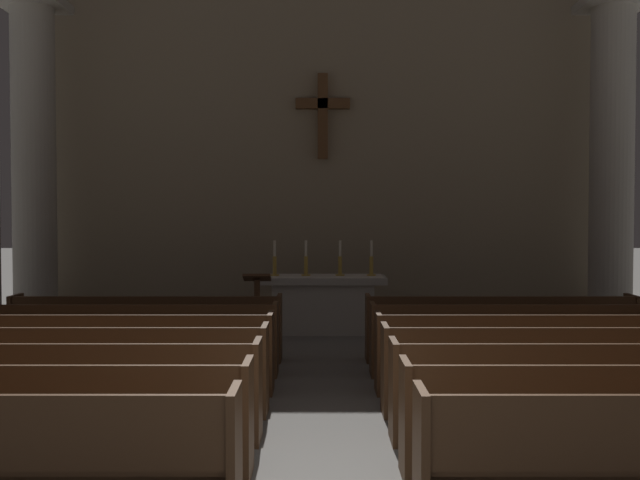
{
  "coord_description": "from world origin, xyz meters",
  "views": [
    {
      "loc": [
        -0.05,
        -5.31,
        2.15
      ],
      "look_at": [
        0.0,
        7.32,
        1.68
      ],
      "focal_mm": 44.23,
      "sensor_mm": 36.0,
      "label": 1
    }
  ],
  "objects_px": {
    "altar": "(320,303)",
    "pew_left_row_3": "(50,391)",
    "pew_left_row_7": "(144,328)",
    "pew_right_row_6": "(514,339)",
    "pew_right_row_4": "(561,369)",
    "column_left_fourth": "(30,169)",
    "pew_left_row_6": "(127,339)",
    "candlestick_outer_right": "(368,265)",
    "pew_left_row_2": "(9,419)",
    "candlestick_outer_left": "(271,265)",
    "lectern": "(254,310)",
    "pew_right_row_3": "(594,391)",
    "candlestick_inner_left": "(303,265)",
    "pew_left_row_5": "(107,353)",
    "pew_right_row_2": "(637,419)",
    "pew_right_row_7": "(497,328)",
    "candlestick_inner_right": "(337,265)",
    "pew_left_row_4": "(82,370)",
    "pew_right_row_5": "(535,353)",
    "column_right_fourth": "(608,169)"
  },
  "relations": [
    {
      "from": "column_right_fourth",
      "to": "candlestick_inner_left",
      "type": "height_order",
      "value": "column_right_fourth"
    },
    {
      "from": "pew_left_row_2",
      "to": "candlestick_outer_left",
      "type": "height_order",
      "value": "candlestick_outer_left"
    },
    {
      "from": "column_right_fourth",
      "to": "lectern",
      "type": "xyz_separation_m",
      "value": [
        -6.31,
        -1.74,
        -2.36
      ]
    },
    {
      "from": "candlestick_inner_right",
      "to": "candlestick_outer_left",
      "type": "bearing_deg",
      "value": 180.0
    },
    {
      "from": "pew_right_row_4",
      "to": "candlestick_outer_left",
      "type": "xyz_separation_m",
      "value": [
        -3.37,
        5.57,
        0.73
      ]
    },
    {
      "from": "pew_left_row_2",
      "to": "candlestick_outer_left",
      "type": "bearing_deg",
      "value": 77.5
    },
    {
      "from": "pew_right_row_3",
      "to": "altar",
      "type": "bearing_deg",
      "value": 111.05
    },
    {
      "from": "pew_left_row_3",
      "to": "pew_right_row_7",
      "type": "height_order",
      "value": "same"
    },
    {
      "from": "pew_left_row_5",
      "to": "candlestick_inner_left",
      "type": "bearing_deg",
      "value": 64.14
    },
    {
      "from": "candlestick_outer_right",
      "to": "pew_right_row_7",
      "type": "bearing_deg",
      "value": -57.41
    },
    {
      "from": "pew_left_row_5",
      "to": "candlestick_inner_left",
      "type": "xyz_separation_m",
      "value": [
        2.22,
        4.58,
        0.73
      ]
    },
    {
      "from": "pew_right_row_6",
      "to": "pew_left_row_5",
      "type": "bearing_deg",
      "value": -168.95
    },
    {
      "from": "pew_right_row_2",
      "to": "column_right_fourth",
      "type": "bearing_deg",
      "value": 71.33
    },
    {
      "from": "pew_left_row_7",
      "to": "pew_right_row_5",
      "type": "distance_m",
      "value": 5.41
    },
    {
      "from": "pew_left_row_5",
      "to": "pew_right_row_6",
      "type": "xyz_separation_m",
      "value": [
        5.04,
        0.98,
        0.0
      ]
    },
    {
      "from": "pew_right_row_4",
      "to": "lectern",
      "type": "bearing_deg",
      "value": 129.39
    },
    {
      "from": "pew_right_row_6",
      "to": "lectern",
      "type": "relative_size",
      "value": 3.32
    },
    {
      "from": "pew_left_row_6",
      "to": "pew_right_row_7",
      "type": "bearing_deg",
      "value": 11.05
    },
    {
      "from": "pew_left_row_2",
      "to": "pew_right_row_5",
      "type": "height_order",
      "value": "same"
    },
    {
      "from": "pew_right_row_2",
      "to": "pew_left_row_2",
      "type": "bearing_deg",
      "value": 180.0
    },
    {
      "from": "pew_right_row_7",
      "to": "pew_left_row_6",
      "type": "bearing_deg",
      "value": -168.95
    },
    {
      "from": "column_right_fourth",
      "to": "pew_left_row_4",
      "type": "bearing_deg",
      "value": -141.85
    },
    {
      "from": "pew_right_row_3",
      "to": "pew_right_row_6",
      "type": "xyz_separation_m",
      "value": [
        0.0,
        2.95,
        0.0
      ]
    },
    {
      "from": "pew_left_row_7",
      "to": "lectern",
      "type": "bearing_deg",
      "value": 44.14
    },
    {
      "from": "pew_left_row_6",
      "to": "candlestick_outer_right",
      "type": "xyz_separation_m",
      "value": [
        3.37,
        3.6,
        0.73
      ]
    },
    {
      "from": "column_left_fourth",
      "to": "pew_left_row_5",
      "type": "bearing_deg",
      "value": -61.95
    },
    {
      "from": "pew_left_row_4",
      "to": "pew_left_row_6",
      "type": "bearing_deg",
      "value": 90.0
    },
    {
      "from": "pew_left_row_2",
      "to": "candlestick_outer_right",
      "type": "relative_size",
      "value": 6.18
    },
    {
      "from": "pew_left_row_6",
      "to": "candlestick_outer_right",
      "type": "bearing_deg",
      "value": 46.87
    },
    {
      "from": "pew_left_row_5",
      "to": "pew_right_row_5",
      "type": "bearing_deg",
      "value": 0.0
    },
    {
      "from": "candlestick_inner_right",
      "to": "pew_right_row_5",
      "type": "bearing_deg",
      "value": -64.14
    },
    {
      "from": "pew_right_row_4",
      "to": "column_left_fourth",
      "type": "relative_size",
      "value": 0.64
    },
    {
      "from": "pew_right_row_3",
      "to": "candlestick_inner_left",
      "type": "xyz_separation_m",
      "value": [
        -2.82,
        6.55,
        0.73
      ]
    },
    {
      "from": "candlestick_inner_right",
      "to": "pew_right_row_4",
      "type": "bearing_deg",
      "value": -68.25
    },
    {
      "from": "pew_left_row_7",
      "to": "pew_right_row_6",
      "type": "relative_size",
      "value": 1.0
    },
    {
      "from": "pew_left_row_4",
      "to": "pew_right_row_6",
      "type": "height_order",
      "value": "same"
    },
    {
      "from": "pew_right_row_2",
      "to": "pew_right_row_3",
      "type": "relative_size",
      "value": 1.0
    },
    {
      "from": "pew_right_row_4",
      "to": "column_left_fourth",
      "type": "height_order",
      "value": "column_left_fourth"
    },
    {
      "from": "altar",
      "to": "pew_left_row_3",
      "type": "bearing_deg",
      "value": -111.05
    },
    {
      "from": "pew_right_row_2",
      "to": "pew_right_row_3",
      "type": "xyz_separation_m",
      "value": [
        0.0,
        0.98,
        0.0
      ]
    },
    {
      "from": "pew_left_row_4",
      "to": "candlestick_inner_left",
      "type": "height_order",
      "value": "candlestick_inner_left"
    },
    {
      "from": "pew_left_row_5",
      "to": "pew_left_row_6",
      "type": "relative_size",
      "value": 1.0
    },
    {
      "from": "pew_left_row_3",
      "to": "pew_right_row_5",
      "type": "relative_size",
      "value": 1.0
    },
    {
      "from": "pew_right_row_2",
      "to": "pew_right_row_6",
      "type": "relative_size",
      "value": 1.0
    },
    {
      "from": "pew_left_row_6",
      "to": "column_left_fourth",
      "type": "distance_m",
      "value": 5.51
    },
    {
      "from": "pew_right_row_3",
      "to": "pew_right_row_2",
      "type": "bearing_deg",
      "value": -90.0
    },
    {
      "from": "pew_left_row_4",
      "to": "column_right_fourth",
      "type": "relative_size",
      "value": 0.64
    },
    {
      "from": "candlestick_inner_left",
      "to": "candlestick_inner_right",
      "type": "xyz_separation_m",
      "value": [
        0.6,
        0.0,
        0.0
      ]
    },
    {
      "from": "pew_right_row_2",
      "to": "candlestick_inner_right",
      "type": "xyz_separation_m",
      "value": [
        -2.22,
        7.53,
        0.73
      ]
    },
    {
      "from": "candlestick_outer_left",
      "to": "pew_right_row_2",
      "type": "bearing_deg",
      "value": -65.9
    }
  ]
}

